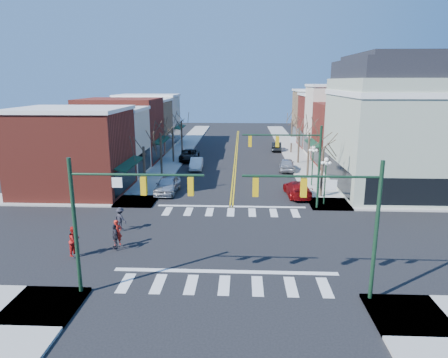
# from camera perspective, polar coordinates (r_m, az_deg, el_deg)

# --- Properties ---
(ground) EXTENTS (160.00, 160.00, 0.00)m
(ground) POSITION_cam_1_polar(r_m,az_deg,el_deg) (27.95, 0.60, -8.82)
(ground) COLOR black
(ground) RESTS_ON ground
(sidewalk_left) EXTENTS (3.50, 70.00, 0.15)m
(sidewalk_left) POSITION_cam_1_polar(r_m,az_deg,el_deg) (47.99, -9.04, 0.78)
(sidewalk_left) COLOR #9E9B93
(sidewalk_left) RESTS_ON ground
(sidewalk_right) EXTENTS (3.50, 70.00, 0.15)m
(sidewalk_right) POSITION_cam_1_polar(r_m,az_deg,el_deg) (47.67, 12.04, 0.56)
(sidewalk_right) COLOR #9E9B93
(sidewalk_right) RESTS_ON ground
(bldg_left_brick_a) EXTENTS (10.00, 8.50, 8.00)m
(bldg_left_brick_a) POSITION_cam_1_polar(r_m,az_deg,el_deg) (41.51, -20.72, 3.55)
(bldg_left_brick_a) COLOR maroon
(bldg_left_brick_a) RESTS_ON ground
(bldg_left_stucco_a) EXTENTS (10.00, 7.00, 7.50)m
(bldg_left_stucco_a) POSITION_cam_1_polar(r_m,az_deg,el_deg) (48.66, -17.16, 4.93)
(bldg_left_stucco_a) COLOR beige
(bldg_left_stucco_a) RESTS_ON ground
(bldg_left_brick_b) EXTENTS (10.00, 9.00, 8.50)m
(bldg_left_brick_b) POSITION_cam_1_polar(r_m,az_deg,el_deg) (56.12, -14.48, 6.73)
(bldg_left_brick_b) COLOR maroon
(bldg_left_brick_b) RESTS_ON ground
(bldg_left_tan) EXTENTS (10.00, 7.50, 7.80)m
(bldg_left_tan) POSITION_cam_1_polar(r_m,az_deg,el_deg) (64.04, -12.33, 7.36)
(bldg_left_tan) COLOR #947451
(bldg_left_tan) RESTS_ON ground
(bldg_left_stucco_b) EXTENTS (10.00, 8.00, 8.20)m
(bldg_left_stucco_b) POSITION_cam_1_polar(r_m,az_deg,el_deg) (71.50, -10.76, 8.24)
(bldg_left_stucco_b) COLOR beige
(bldg_left_stucco_b) RESTS_ON ground
(bldg_right_brick_a) EXTENTS (10.00, 8.50, 8.00)m
(bldg_right_brick_a) POSITION_cam_1_polar(r_m,az_deg,el_deg) (53.99, 18.40, 5.93)
(bldg_right_brick_a) COLOR maroon
(bldg_right_brick_a) RESTS_ON ground
(bldg_right_stucco) EXTENTS (10.00, 7.00, 10.00)m
(bldg_right_stucco) POSITION_cam_1_polar(r_m,az_deg,el_deg) (61.33, 16.55, 7.87)
(bldg_right_stucco) COLOR beige
(bldg_right_stucco) RESTS_ON ground
(bldg_right_brick_b) EXTENTS (10.00, 8.00, 8.50)m
(bldg_right_brick_b) POSITION_cam_1_polar(r_m,az_deg,el_deg) (68.67, 15.03, 7.92)
(bldg_right_brick_b) COLOR maroon
(bldg_right_brick_b) RESTS_ON ground
(bldg_right_tan) EXTENTS (10.00, 8.00, 9.00)m
(bldg_right_tan) POSITION_cam_1_polar(r_m,az_deg,el_deg) (76.45, 13.78, 8.73)
(bldg_right_tan) COLOR #947451
(bldg_right_tan) RESTS_ON ground
(victorian_corner) EXTENTS (12.25, 14.25, 13.30)m
(victorian_corner) POSITION_cam_1_polar(r_m,az_deg,el_deg) (43.40, 23.89, 7.23)
(victorian_corner) COLOR #9DAA93
(victorian_corner) RESTS_ON ground
(traffic_mast_near_left) EXTENTS (6.60, 0.28, 7.20)m
(traffic_mast_near_left) POSITION_cam_1_polar(r_m,az_deg,el_deg) (20.39, -15.94, -3.99)
(traffic_mast_near_left) COLOR #14331E
(traffic_mast_near_left) RESTS_ON ground
(traffic_mast_near_right) EXTENTS (6.60, 0.28, 7.20)m
(traffic_mast_near_right) POSITION_cam_1_polar(r_m,az_deg,el_deg) (19.91, 16.07, -4.43)
(traffic_mast_near_right) COLOR #14331E
(traffic_mast_near_right) RESTS_ON ground
(traffic_mast_far_right) EXTENTS (6.60, 0.28, 7.20)m
(traffic_mast_far_right) POSITION_cam_1_polar(r_m,az_deg,el_deg) (34.05, 10.46, 3.36)
(traffic_mast_far_right) COLOR #14331E
(traffic_mast_far_right) RESTS_ON ground
(lamppost_corner) EXTENTS (0.36, 0.36, 4.33)m
(lamppost_corner) POSITION_cam_1_polar(r_m,az_deg,el_deg) (35.91, 14.30, 0.85)
(lamppost_corner) COLOR #14331E
(lamppost_corner) RESTS_ON ground
(lamppost_midblock) EXTENTS (0.36, 0.36, 4.33)m
(lamppost_midblock) POSITION_cam_1_polar(r_m,az_deg,el_deg) (42.16, 12.57, 2.83)
(lamppost_midblock) COLOR #14331E
(lamppost_midblock) RESTS_ON ground
(tree_left_a) EXTENTS (0.24, 0.24, 4.76)m
(tree_left_a) POSITION_cam_1_polar(r_m,az_deg,el_deg) (38.85, -11.28, 1.10)
(tree_left_a) COLOR #382B21
(tree_left_a) RESTS_ON ground
(tree_left_b) EXTENTS (0.24, 0.24, 5.04)m
(tree_left_b) POSITION_cam_1_polar(r_m,az_deg,el_deg) (46.47, -8.97, 3.44)
(tree_left_b) COLOR #382B21
(tree_left_b) RESTS_ON ground
(tree_left_c) EXTENTS (0.24, 0.24, 4.55)m
(tree_left_c) POSITION_cam_1_polar(r_m,az_deg,el_deg) (54.26, -7.30, 4.71)
(tree_left_c) COLOR #382B21
(tree_left_c) RESTS_ON ground
(tree_left_d) EXTENTS (0.24, 0.24, 4.90)m
(tree_left_d) POSITION_cam_1_polar(r_m,az_deg,el_deg) (62.05, -6.05, 6.05)
(tree_left_d) COLOR #382B21
(tree_left_d) RESTS_ON ground
(tree_right_a) EXTENTS (0.24, 0.24, 4.62)m
(tree_right_a) POSITION_cam_1_polar(r_m,az_deg,el_deg) (38.48, 13.81, 0.73)
(tree_right_a) COLOR #382B21
(tree_right_a) RESTS_ON ground
(tree_right_b) EXTENTS (0.24, 0.24, 5.18)m
(tree_right_b) POSITION_cam_1_polar(r_m,az_deg,el_deg) (46.14, 11.96, 3.32)
(tree_right_b) COLOR #382B21
(tree_right_b) RESTS_ON ground
(tree_right_c) EXTENTS (0.24, 0.24, 4.83)m
(tree_right_c) POSITION_cam_1_polar(r_m,az_deg,el_deg) (53.96, 10.62, 4.69)
(tree_right_c) COLOR #382B21
(tree_right_c) RESTS_ON ground
(tree_right_d) EXTENTS (0.24, 0.24, 4.97)m
(tree_right_d) POSITION_cam_1_polar(r_m,az_deg,el_deg) (61.80, 9.62, 5.93)
(tree_right_d) COLOR #382B21
(tree_right_d) RESTS_ON ground
(car_left_near) EXTENTS (2.19, 5.04, 1.69)m
(car_left_near) POSITION_cam_1_polar(r_m,az_deg,el_deg) (39.64, -8.06, -0.80)
(car_left_near) COLOR #BCBDC1
(car_left_near) RESTS_ON ground
(car_left_mid) EXTENTS (1.65, 4.31, 1.40)m
(car_left_mid) POSITION_cam_1_polar(r_m,az_deg,el_deg) (50.04, -3.97, 2.19)
(car_left_mid) COLOR white
(car_left_mid) RESTS_ON ground
(car_left_far) EXTENTS (2.86, 5.69, 1.54)m
(car_left_far) POSITION_cam_1_polar(r_m,az_deg,el_deg) (55.54, -4.98, 3.41)
(car_left_far) COLOR black
(car_left_far) RESTS_ON ground
(car_right_near) EXTENTS (2.44, 5.23, 1.48)m
(car_right_near) POSITION_cam_1_polar(r_m,az_deg,el_deg) (38.79, 10.42, -1.38)
(car_right_near) COLOR maroon
(car_right_near) RESTS_ON ground
(car_right_mid) EXTENTS (2.20, 4.75, 1.58)m
(car_right_mid) POSITION_cam_1_polar(r_m,az_deg,el_deg) (49.63, 8.94, 2.06)
(car_right_mid) COLOR #B2B2B7
(car_right_mid) RESTS_ON ground
(car_right_far) EXTENTS (1.77, 4.34, 1.40)m
(car_right_far) POSITION_cam_1_polar(r_m,az_deg,el_deg) (63.74, 7.50, 4.62)
(car_right_far) COLOR black
(car_right_far) RESTS_ON ground
(pedestrian_red_a) EXTENTS (0.75, 0.68, 1.73)m
(pedestrian_red_a) POSITION_cam_1_polar(r_m,az_deg,el_deg) (27.51, -15.01, -7.42)
(pedestrian_red_a) COLOR red
(pedestrian_red_a) RESTS_ON sidewalk_left
(pedestrian_red_b) EXTENTS (0.82, 1.00, 1.87)m
(pedestrian_red_b) POSITION_cam_1_polar(r_m,az_deg,el_deg) (26.82, -20.54, -8.25)
(pedestrian_red_b) COLOR #AE1412
(pedestrian_red_b) RESTS_ON sidewalk_left
(pedestrian_dark_a) EXTENTS (0.85, 1.03, 1.64)m
(pedestrian_dark_a) POSITION_cam_1_polar(r_m,az_deg,el_deg) (27.08, -15.32, -7.89)
(pedestrian_dark_a) COLOR black
(pedestrian_dark_a) RESTS_ON sidewalk_left
(pedestrian_dark_b) EXTENTS (1.23, 1.09, 1.65)m
(pedestrian_dark_b) POSITION_cam_1_polar(r_m,az_deg,el_deg) (30.35, -14.58, -5.45)
(pedestrian_dark_b) COLOR black
(pedestrian_dark_b) RESTS_ON sidewalk_left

